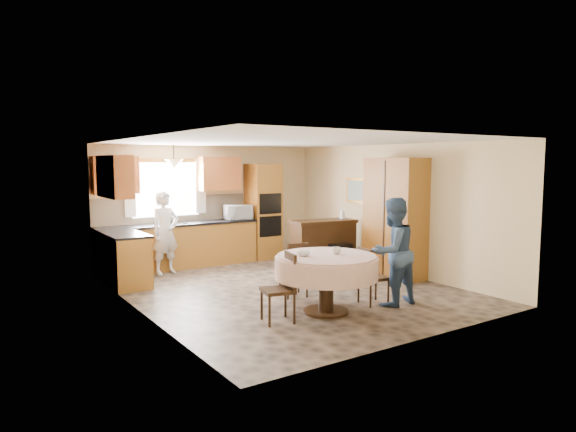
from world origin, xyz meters
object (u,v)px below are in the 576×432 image
(sideboard, at_px, (323,246))
(person_dining, at_px, (393,252))
(dining_table, at_px, (326,268))
(chair_left, at_px, (283,284))
(cupboard, at_px, (395,218))
(oven_tower, at_px, (263,211))
(chair_back, at_px, (295,267))
(chair_right, at_px, (370,273))
(person_sink, at_px, (165,233))

(sideboard, relative_size, person_dining, 0.81)
(dining_table, bearing_deg, person_dining, -11.63)
(chair_left, bearing_deg, cupboard, 122.63)
(oven_tower, height_order, sideboard, oven_tower)
(chair_back, relative_size, person_dining, 0.55)
(dining_table, distance_m, chair_right, 0.84)
(chair_back, bearing_deg, cupboard, -164.62)
(cupboard, bearing_deg, chair_right, -145.60)
(oven_tower, relative_size, dining_table, 1.44)
(sideboard, bearing_deg, dining_table, -119.54)
(chair_right, distance_m, person_sink, 4.21)
(cupboard, bearing_deg, sideboard, 118.57)
(cupboard, relative_size, chair_right, 2.56)
(chair_right, relative_size, person_dining, 0.53)
(chair_left, height_order, person_dining, person_dining)
(oven_tower, height_order, person_sink, oven_tower)
(sideboard, height_order, chair_back, sideboard)
(chair_left, xyz_separation_m, chair_back, (0.85, 0.95, -0.03))
(sideboard, bearing_deg, oven_tower, 109.24)
(oven_tower, distance_m, chair_right, 4.27)
(sideboard, height_order, chair_left, sideboard)
(chair_left, distance_m, person_dining, 1.86)
(dining_table, xyz_separation_m, chair_right, (0.82, -0.02, -0.17))
(chair_back, distance_m, chair_right, 1.20)
(sideboard, distance_m, chair_right, 2.64)
(dining_table, bearing_deg, chair_right, -1.34)
(dining_table, height_order, chair_left, chair_left)
(chair_left, xyz_separation_m, person_dining, (1.82, -0.23, 0.30))
(chair_back, xyz_separation_m, chair_right, (0.70, -0.97, -0.01))
(person_dining, bearing_deg, chair_right, -39.51)
(oven_tower, distance_m, sideboard, 1.87)
(chair_left, relative_size, person_sink, 0.58)
(oven_tower, height_order, dining_table, oven_tower)
(person_sink, distance_m, person_dining, 4.50)
(cupboard, distance_m, dining_table, 2.79)
(person_dining, bearing_deg, chair_left, -9.39)
(chair_left, bearing_deg, chair_right, 102.53)
(sideboard, relative_size, chair_back, 1.48)
(sideboard, relative_size, dining_table, 0.89)
(person_sink, bearing_deg, chair_back, -82.78)
(cupboard, bearing_deg, oven_tower, 109.49)
(cupboard, bearing_deg, person_dining, -136.19)
(sideboard, relative_size, person_sink, 0.82)
(chair_back, bearing_deg, chair_left, 59.11)
(chair_left, height_order, chair_right, chair_left)
(oven_tower, bearing_deg, cupboard, -70.51)
(person_dining, bearing_deg, dining_table, -13.96)
(person_sink, bearing_deg, sideboard, -39.90)
(person_dining, bearing_deg, person_sink, -64.80)
(chair_left, height_order, chair_back, chair_left)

